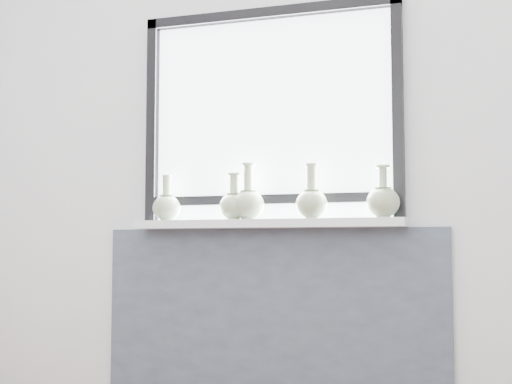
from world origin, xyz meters
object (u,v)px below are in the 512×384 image
(vase_c, at_px, (248,202))
(vase_e, at_px, (383,200))
(vase_b, at_px, (234,204))
(vase_d, at_px, (312,201))
(vase_a, at_px, (167,206))
(windowsill, at_px, (266,224))

(vase_c, bearing_deg, vase_e, -1.98)
(vase_b, bearing_deg, vase_d, -2.41)
(vase_c, xyz_separation_m, vase_d, (0.32, -0.02, -0.00))
(vase_a, xyz_separation_m, vase_b, (0.36, -0.00, 0.00))
(windowsill, bearing_deg, vase_d, -7.02)
(vase_d, xyz_separation_m, vase_e, (0.33, -0.00, -0.00))
(windowsill, bearing_deg, vase_e, -2.97)
(windowsill, relative_size, vase_a, 5.76)
(vase_b, bearing_deg, vase_a, 179.62)
(vase_d, bearing_deg, vase_a, 178.56)
(vase_e, bearing_deg, vase_d, 179.87)
(windowsill, bearing_deg, vase_b, -175.75)
(vase_a, distance_m, vase_e, 1.08)
(vase_a, height_order, vase_d, vase_d)
(vase_c, distance_m, vase_d, 0.32)
(vase_a, height_order, vase_c, vase_c)
(vase_d, bearing_deg, vase_b, 177.59)
(vase_a, xyz_separation_m, vase_e, (1.08, -0.02, 0.00))
(vase_c, distance_m, vase_e, 0.65)
(windowsill, height_order, vase_b, vase_b)
(vase_b, distance_m, vase_c, 0.07)
(vase_e, bearing_deg, vase_c, 178.02)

